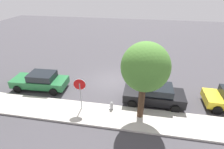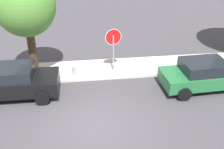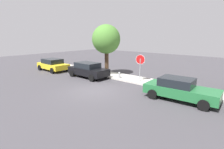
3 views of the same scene
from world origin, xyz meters
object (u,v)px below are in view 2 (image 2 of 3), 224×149
object	(u,v)px
parked_car_green	(207,74)
parked_car_black	(10,81)
fire_hydrant	(74,72)
street_tree_mid_block	(25,7)
stop_sign	(113,43)

from	to	relation	value
parked_car_green	parked_car_black	bearing A→B (deg)	177.35
parked_car_black	fire_hydrant	xyz separation A→B (m)	(2.90, 1.38, -0.42)
parked_car_black	street_tree_mid_block	distance (m)	3.54
parked_car_green	stop_sign	bearing A→B (deg)	154.03
stop_sign	street_tree_mid_block	bearing A→B (deg)	178.33
street_tree_mid_block	fire_hydrant	bearing A→B (deg)	-10.97
stop_sign	fire_hydrant	size ratio (longest dim) A/B	3.49
parked_car_green	street_tree_mid_block	bearing A→B (deg)	165.32
fire_hydrant	stop_sign	bearing A→B (deg)	7.43
parked_car_green	parked_car_black	size ratio (longest dim) A/B	1.05
stop_sign	parked_car_green	size ratio (longest dim) A/B	0.54
parked_car_black	fire_hydrant	size ratio (longest dim) A/B	6.11
parked_car_green	fire_hydrant	xyz separation A→B (m)	(-6.37, 1.81, -0.37)
street_tree_mid_block	fire_hydrant	world-z (taller)	street_tree_mid_block
parked_car_green	fire_hydrant	world-z (taller)	parked_car_green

